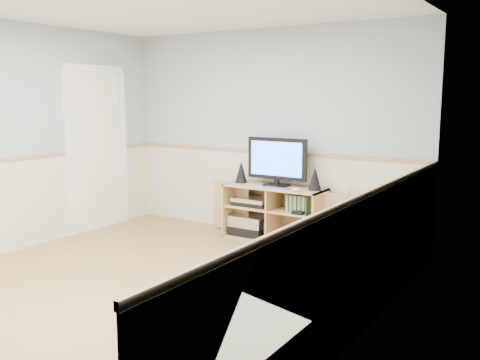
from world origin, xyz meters
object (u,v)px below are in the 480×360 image
object	(u,v)px
media_cabinet	(277,212)
game_consoles	(297,238)
keyboard	(276,188)
monitor	(277,160)

from	to	relation	value
media_cabinet	game_consoles	world-z (taller)	media_cabinet
keyboard	game_consoles	xyz separation A→B (m)	(0.21, 0.13, -0.59)
monitor	game_consoles	distance (m)	0.94
media_cabinet	monitor	bearing A→B (deg)	-90.00
keyboard	game_consoles	world-z (taller)	keyboard
monitor	game_consoles	world-z (taller)	monitor
media_cabinet	monitor	distance (m)	0.63
keyboard	game_consoles	size ratio (longest dim) A/B	0.68
media_cabinet	game_consoles	xyz separation A→B (m)	(0.31, -0.07, -0.26)
media_cabinet	monitor	world-z (taller)	monitor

